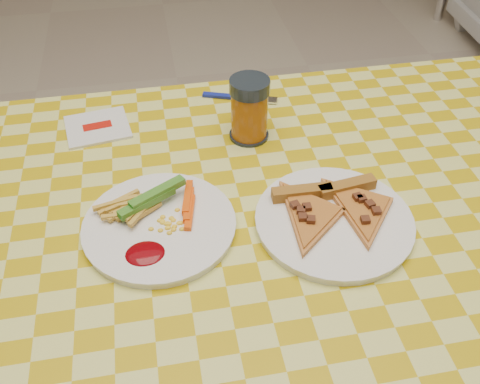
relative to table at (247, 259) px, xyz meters
name	(u,v)px	position (x,y,z in m)	size (l,w,h in m)	color
table	(247,259)	(0.00, 0.00, 0.00)	(1.28, 0.88, 0.76)	silver
plate_left	(160,227)	(-0.13, 0.02, 0.08)	(0.23, 0.23, 0.01)	white
plate_right	(334,222)	(0.13, -0.02, 0.08)	(0.24, 0.24, 0.01)	white
fries_veggies	(152,213)	(-0.14, 0.04, 0.10)	(0.17, 0.16, 0.04)	gold
pizza_slices	(334,209)	(0.13, 0.00, 0.09)	(0.22, 0.20, 0.02)	#D38241
drink_glass	(249,110)	(0.05, 0.23, 0.13)	(0.07, 0.07, 0.12)	black
napkin	(98,127)	(-0.23, 0.31, 0.08)	(0.13, 0.12, 0.01)	silver
fork	(241,97)	(0.06, 0.36, 0.08)	(0.15, 0.07, 0.01)	navy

